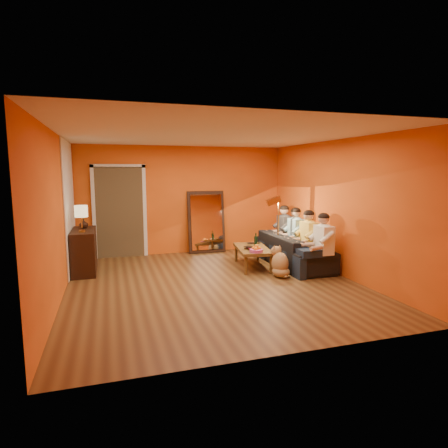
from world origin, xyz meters
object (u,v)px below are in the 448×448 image
object	(u,v)px
floor_lamp	(278,232)
person_mid_right	(296,236)
person_far_right	(285,232)
laptop	(254,243)
mirror_frame	(206,222)
dog	(280,261)
person_mid_left	(309,240)
sideboard	(84,251)
wine_bottle	(256,241)
vase	(84,224)
tumbler	(256,244)
person_far_left	(324,245)
sofa	(292,250)
table_lamp	(81,219)
coffee_table	(252,257)

from	to	relation	value
floor_lamp	person_mid_right	xyz separation A→B (m)	(0.43, 0.00, -0.11)
person_far_right	laptop	xyz separation A→B (m)	(-0.85, -0.26, -0.18)
mirror_frame	dog	size ratio (longest dim) A/B	2.54
person_mid_left	sideboard	bearing A→B (deg)	165.33
dog	sideboard	bearing A→B (deg)	141.38
mirror_frame	person_mid_right	bearing A→B (deg)	-46.66
person_mid_right	wine_bottle	distance (m)	0.99
laptop	vase	world-z (taller)	vase
person_mid_right	tumbler	size ratio (longest dim) A/B	13.37
mirror_frame	person_far_left	xyz separation A→B (m)	(1.58, -2.77, -0.15)
person_mid_left	mirror_frame	bearing A→B (deg)	125.39
person_mid_right	tumbler	distance (m)	0.93
person_mid_right	person_far_left	bearing A→B (deg)	-90.00
wine_bottle	laptop	size ratio (longest dim) A/B	1.01
sofa	vase	bearing A→B (deg)	77.45
mirror_frame	dog	world-z (taller)	mirror_frame
wine_bottle	tumbler	bearing A→B (deg)	67.62
mirror_frame	table_lamp	xyz separation A→B (m)	(-2.79, -1.38, 0.34)
person_far_right	tumbler	bearing A→B (deg)	-151.85
person_mid_right	laptop	world-z (taller)	person_mid_right
vase	person_mid_left	bearing A→B (deg)	-17.69
wine_bottle	person_mid_left	bearing A→B (deg)	-24.14
coffee_table	person_mid_right	size ratio (longest dim) A/B	1.00
sideboard	sofa	xyz separation A→B (m)	(4.24, -0.69, -0.10)
sideboard	tumbler	size ratio (longest dim) A/B	12.93
person_far_right	vase	xyz separation A→B (m)	(-4.37, 0.29, 0.33)
sideboard	coffee_table	xyz separation A→B (m)	(3.34, -0.65, -0.21)
coffee_table	floor_lamp	bearing A→B (deg)	14.24
sideboard	laptop	distance (m)	3.53
sideboard	person_mid_right	xyz separation A→B (m)	(4.37, -0.59, 0.18)
dog	wine_bottle	size ratio (longest dim) A/B	1.93
mirror_frame	laptop	bearing A→B (deg)	-62.30
table_lamp	coffee_table	world-z (taller)	table_lamp
coffee_table	person_mid_right	distance (m)	1.11
dog	tumbler	size ratio (longest dim) A/B	6.57
dog	person_mid_left	distance (m)	0.91
sofa	tumbler	size ratio (longest dim) A/B	24.64
floor_lamp	wine_bottle	size ratio (longest dim) A/B	4.65
vase	person_far_left	bearing A→B (deg)	-23.98
table_lamp	person_mid_left	distance (m)	4.48
coffee_table	dog	bearing A→B (deg)	-64.36
floor_lamp	wine_bottle	world-z (taller)	floor_lamp
sofa	person_mid_right	size ratio (longest dim) A/B	1.84
sideboard	person_far_left	world-z (taller)	person_far_left
sideboard	table_lamp	world-z (taller)	table_lamp
sofa	person_mid_left	bearing A→B (deg)	-163.89
floor_lamp	wine_bottle	bearing A→B (deg)	-156.82
coffee_table	wine_bottle	bearing A→B (deg)	-36.07
sofa	tumbler	world-z (taller)	sofa
sofa	coffee_table	world-z (taller)	sofa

